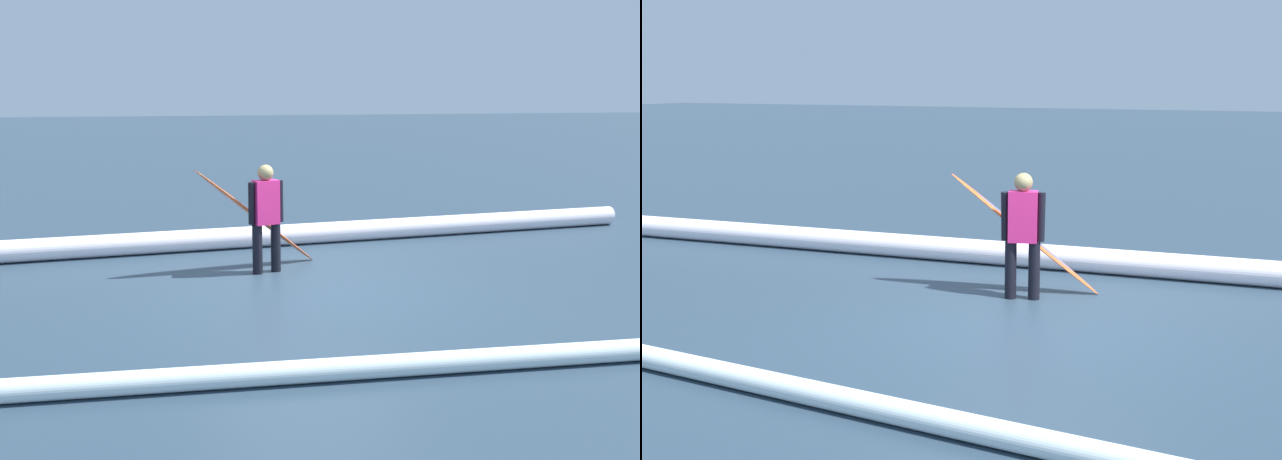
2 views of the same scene
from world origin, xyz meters
TOP-DOWN VIEW (x-y plane):
  - ground_plane at (0.00, 0.00)m, footprint 127.66×127.66m
  - surfer at (0.45, -0.86)m, footprint 0.50×0.28m
  - surfboard at (0.53, -1.17)m, footprint 1.84×0.79m
  - wave_crest_foreground at (1.64, -2.44)m, footprint 16.22×1.40m

SIDE VIEW (x-z plane):
  - ground_plane at x=0.00m, z-range 0.00..0.00m
  - wave_crest_foreground at x=1.64m, z-range 0.00..0.34m
  - surfboard at x=0.53m, z-range -0.02..1.48m
  - surfer at x=0.45m, z-range 0.09..1.60m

